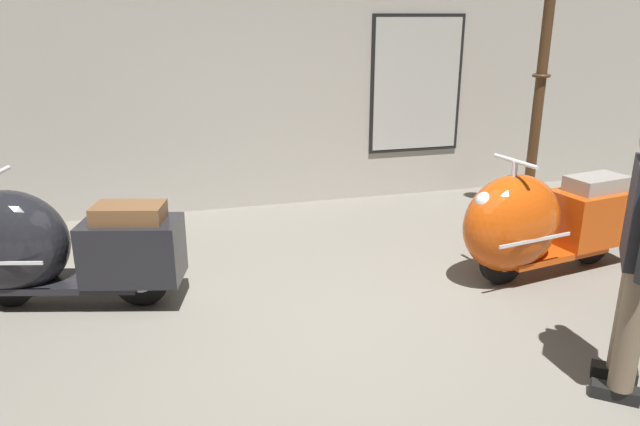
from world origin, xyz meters
TOP-DOWN VIEW (x-y plane):
  - ground_plane at (0.00, 0.00)m, footprint 60.00×60.00m
  - showroom_back_wall at (-0.17, 3.57)m, footprint 18.00×0.63m
  - scooter_0 at (-2.09, 1.31)m, footprint 1.87×0.95m
  - scooter_1 at (1.96, 0.77)m, footprint 1.87×0.81m
  - lamppost at (2.74, 2.04)m, footprint 0.28×0.28m

SIDE VIEW (x-z plane):
  - ground_plane at x=0.00m, z-range 0.00..0.00m
  - scooter_0 at x=-2.09m, z-range -0.05..1.05m
  - scooter_1 at x=1.96m, z-range -0.05..1.06m
  - lamppost at x=2.74m, z-range 0.05..3.12m
  - showroom_back_wall at x=-0.17m, z-range 0.00..3.45m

